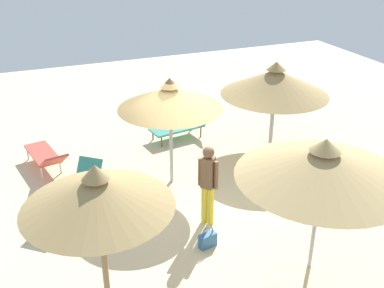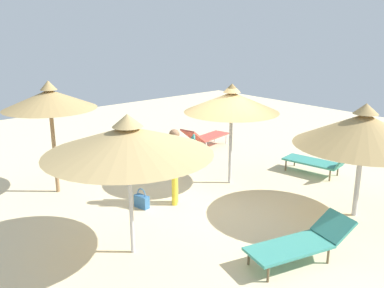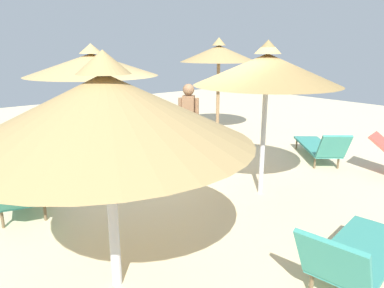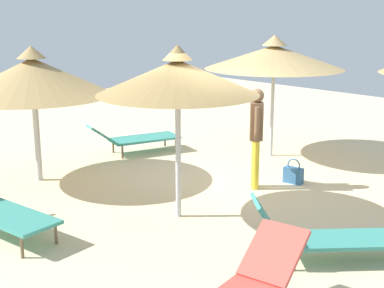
{
  "view_description": "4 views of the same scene",
  "coord_description": "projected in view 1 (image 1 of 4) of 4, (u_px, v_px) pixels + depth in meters",
  "views": [
    {
      "loc": [
        8.25,
        -3.42,
        5.71
      ],
      "look_at": [
        -0.55,
        0.13,
        1.12
      ],
      "focal_mm": 43.16,
      "sensor_mm": 36.0,
      "label": 1
    },
    {
      "loc": [
        6.51,
        6.96,
        4.01
      ],
      "look_at": [
        0.09,
        -0.51,
        1.2
      ],
      "focal_mm": 39.18,
      "sensor_mm": 36.0,
      "label": 2
    },
    {
      "loc": [
        -4.75,
        4.36,
        2.49
      ],
      "look_at": [
        0.02,
        0.53,
        0.82
      ],
      "focal_mm": 33.06,
      "sensor_mm": 36.0,
      "label": 3
    },
    {
      "loc": [
        -6.22,
        -6.15,
        3.13
      ],
      "look_at": [
        -0.81,
        -0.36,
        1.15
      ],
      "focal_mm": 51.12,
      "sensor_mm": 36.0,
      "label": 4
    }
  ],
  "objects": [
    {
      "name": "handbag",
      "position": [
        208.0,
        240.0,
        8.92
      ],
      "size": [
        0.22,
        0.38,
        0.47
      ],
      "color": "#336699",
      "rests_on": "ground"
    },
    {
      "name": "lounge_chair_far_left",
      "position": [
        184.0,
        123.0,
        13.42
      ],
      "size": [
        0.94,
        1.94,
        0.92
      ],
      "color": "teal",
      "rests_on": "ground"
    },
    {
      "name": "lounge_chair_front",
      "position": [
        46.0,
        156.0,
        11.51
      ],
      "size": [
        2.09,
        0.96,
        0.83
      ],
      "color": "#CC4C3F",
      "rests_on": "ground"
    },
    {
      "name": "parasol_umbrella_edge",
      "position": [
        170.0,
        98.0,
        10.32
      ],
      "size": [
        2.4,
        2.4,
        2.62
      ],
      "color": "#B2B2B7",
      "rests_on": "ground"
    },
    {
      "name": "lounge_chair_far_right",
      "position": [
        72.0,
        196.0,
        9.99
      ],
      "size": [
        1.98,
        1.79,
        0.84
      ],
      "color": "teal",
      "rests_on": "ground"
    },
    {
      "name": "parasol_umbrella_near_left",
      "position": [
        323.0,
        164.0,
        7.55
      ],
      "size": [
        2.92,
        2.92,
        2.58
      ],
      "color": "#B2B2B7",
      "rests_on": "ground"
    },
    {
      "name": "parasol_umbrella_center",
      "position": [
        97.0,
        193.0,
        6.38
      ],
      "size": [
        2.18,
        2.18,
        2.77
      ],
      "color": "olive",
      "rests_on": "ground"
    },
    {
      "name": "lounge_chair_near_right",
      "position": [
        336.0,
        175.0,
        10.79
      ],
      "size": [
        2.09,
        1.16,
        0.7
      ],
      "color": "teal",
      "rests_on": "ground"
    },
    {
      "name": "person_standing_center",
      "position": [
        208.0,
        181.0,
        9.25
      ],
      "size": [
        0.33,
        0.33,
        1.78
      ],
      "color": "yellow",
      "rests_on": "ground"
    },
    {
      "name": "ground",
      "position": [
        196.0,
        201.0,
        10.55
      ],
      "size": [
        24.0,
        24.0,
        0.1
      ],
      "primitive_type": "cube",
      "color": "beige"
    },
    {
      "name": "parasol_umbrella_back",
      "position": [
        275.0,
        82.0,
        12.04
      ],
      "size": [
        2.85,
        2.85,
        2.48
      ],
      "color": "#B2B2B7",
      "rests_on": "ground"
    }
  ]
}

